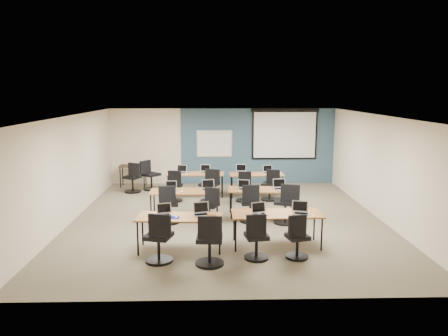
{
  "coord_description": "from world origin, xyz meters",
  "views": [
    {
      "loc": [
        -0.38,
        -11.04,
        3.33
      ],
      "look_at": [
        -0.07,
        0.4,
        1.29
      ],
      "focal_mm": 35.0,
      "sensor_mm": 36.0,
      "label": 1
    }
  ],
  "objects_px": {
    "training_table_front_left": "(180,218)",
    "laptop_11": "(268,171)",
    "training_table_front_right": "(277,215)",
    "task_chair_8": "(174,188)",
    "laptop_4": "(171,188)",
    "laptop_0": "(164,212)",
    "laptop_8": "(182,171)",
    "laptop_9": "(205,171)",
    "laptop_7": "(280,186)",
    "laptop_2": "(259,212)",
    "task_chair_9": "(210,188)",
    "laptop_3": "(301,211)",
    "task_chair_0": "(159,242)",
    "projector_screen": "(285,131)",
    "laptop_10": "(241,170)",
    "training_table_mid_left": "(185,192)",
    "task_chair_2": "(256,241)",
    "task_chair_11": "(270,187)",
    "task_chair_4": "(169,207)",
    "laptop_5": "(208,187)",
    "task_chair_7": "(286,207)",
    "training_table_mid_right": "(262,191)",
    "task_chair_6": "(250,206)",
    "spare_chair_a": "(150,178)",
    "whiteboard": "(215,144)",
    "task_chair_1": "(210,244)",
    "task_chair_10": "(244,189)",
    "laptop_1": "(201,212)",
    "training_table_back_right": "(256,175)",
    "laptop_6": "(244,187)",
    "spare_chair_b": "(133,180)",
    "utility_table": "(133,168)"
  },
  "relations": [
    {
      "from": "whiteboard",
      "to": "training_table_front_left",
      "type": "height_order",
      "value": "whiteboard"
    },
    {
      "from": "laptop_8",
      "to": "laptop_10",
      "type": "relative_size",
      "value": 1.01
    },
    {
      "from": "laptop_1",
      "to": "task_chair_8",
      "type": "distance_m",
      "value": 4.09
    },
    {
      "from": "training_table_mid_right",
      "to": "laptop_11",
      "type": "distance_m",
      "value": 2.4
    },
    {
      "from": "task_chair_1",
      "to": "laptop_10",
      "type": "xyz_separation_m",
      "value": [
        0.99,
        5.84,
        0.36
      ]
    },
    {
      "from": "laptop_7",
      "to": "laptop_10",
      "type": "relative_size",
      "value": 1.05
    },
    {
      "from": "projector_screen",
      "to": "training_table_mid_left",
      "type": "xyz_separation_m",
      "value": [
        -3.31,
        -4.26,
        -1.2
      ]
    },
    {
      "from": "training_table_back_right",
      "to": "laptop_6",
      "type": "xyz_separation_m",
      "value": [
        -0.56,
        -2.17,
        0.11
      ]
    },
    {
      "from": "training_table_back_right",
      "to": "laptop_5",
      "type": "xyz_separation_m",
      "value": [
        -1.51,
        -2.18,
        0.11
      ]
    },
    {
      "from": "laptop_9",
      "to": "laptop_4",
      "type": "bearing_deg",
      "value": -95.54
    },
    {
      "from": "laptop_7",
      "to": "laptop_2",
      "type": "bearing_deg",
      "value": -116.79
    },
    {
      "from": "projector_screen",
      "to": "laptop_9",
      "type": "height_order",
      "value": "projector_screen"
    },
    {
      "from": "task_chair_7",
      "to": "task_chair_11",
      "type": "height_order",
      "value": "task_chair_7"
    },
    {
      "from": "training_table_front_right",
      "to": "task_chair_1",
      "type": "height_order",
      "value": "task_chair_1"
    },
    {
      "from": "spare_chair_a",
      "to": "laptop_7",
      "type": "bearing_deg",
      "value": -88.1
    },
    {
      "from": "laptop_4",
      "to": "spare_chair_a",
      "type": "bearing_deg",
      "value": 104.47
    },
    {
      "from": "projector_screen",
      "to": "task_chair_0",
      "type": "relative_size",
      "value": 2.34
    },
    {
      "from": "training_table_front_left",
      "to": "task_chair_4",
      "type": "distance_m",
      "value": 1.93
    },
    {
      "from": "laptop_1",
      "to": "laptop_4",
      "type": "relative_size",
      "value": 1.13
    },
    {
      "from": "laptop_8",
      "to": "spare_chair_a",
      "type": "distance_m",
      "value": 1.42
    },
    {
      "from": "training_table_mid_left",
      "to": "laptop_3",
      "type": "height_order",
      "value": "laptop_3"
    },
    {
      "from": "task_chair_0",
      "to": "task_chair_2",
      "type": "relative_size",
      "value": 1.05
    },
    {
      "from": "whiteboard",
      "to": "task_chair_10",
      "type": "relative_size",
      "value": 1.34
    },
    {
      "from": "training_table_front_left",
      "to": "laptop_11",
      "type": "bearing_deg",
      "value": 66.99
    },
    {
      "from": "task_chair_0",
      "to": "task_chair_11",
      "type": "distance_m",
      "value": 5.59
    },
    {
      "from": "training_table_mid_left",
      "to": "laptop_2",
      "type": "bearing_deg",
      "value": -52.55
    },
    {
      "from": "laptop_3",
      "to": "task_chair_0",
      "type": "bearing_deg",
      "value": -148.22
    },
    {
      "from": "training_table_front_left",
      "to": "laptop_0",
      "type": "distance_m",
      "value": 0.38
    },
    {
      "from": "laptop_7",
      "to": "task_chair_9",
      "type": "relative_size",
      "value": 0.33
    },
    {
      "from": "projector_screen",
      "to": "laptop_10",
      "type": "height_order",
      "value": "projector_screen"
    },
    {
      "from": "task_chair_2",
      "to": "laptop_8",
      "type": "distance_m",
      "value": 5.81
    },
    {
      "from": "projector_screen",
      "to": "laptop_10",
      "type": "distance_m",
      "value": 2.58
    },
    {
      "from": "training_table_back_right",
      "to": "utility_table",
      "type": "relative_size",
      "value": 1.81
    },
    {
      "from": "laptop_0",
      "to": "spare_chair_b",
      "type": "xyz_separation_m",
      "value": [
        -1.58,
        5.2,
        -0.37
      ]
    },
    {
      "from": "training_table_front_right",
      "to": "task_chair_0",
      "type": "distance_m",
      "value": 2.6
    },
    {
      "from": "task_chair_1",
      "to": "task_chair_9",
      "type": "distance_m",
      "value": 4.84
    },
    {
      "from": "laptop_4",
      "to": "laptop_0",
      "type": "bearing_deg",
      "value": -91.55
    },
    {
      "from": "whiteboard",
      "to": "laptop_4",
      "type": "xyz_separation_m",
      "value": [
        -1.18,
        -4.15,
        -0.66
      ]
    },
    {
      "from": "laptop_0",
      "to": "laptop_7",
      "type": "relative_size",
      "value": 0.91
    },
    {
      "from": "laptop_2",
      "to": "task_chair_8",
      "type": "relative_size",
      "value": 0.33
    },
    {
      "from": "task_chair_2",
      "to": "task_chair_7",
      "type": "distance_m",
      "value": 2.57
    },
    {
      "from": "laptop_8",
      "to": "laptop_9",
      "type": "distance_m",
      "value": 0.75
    },
    {
      "from": "training_table_front_right",
      "to": "task_chair_8",
      "type": "xyz_separation_m",
      "value": [
        -2.54,
        3.9,
        -0.29
      ]
    },
    {
      "from": "laptop_2",
      "to": "laptop_11",
      "type": "xyz_separation_m",
      "value": [
        0.79,
        4.75,
        -0.0
      ]
    },
    {
      "from": "task_chair_10",
      "to": "task_chair_8",
      "type": "bearing_deg",
      "value": -174.65
    },
    {
      "from": "training_table_mid_left",
      "to": "laptop_0",
      "type": "bearing_deg",
      "value": -97.52
    },
    {
      "from": "training_table_mid_right",
      "to": "task_chair_6",
      "type": "height_order",
      "value": "task_chair_6"
    },
    {
      "from": "task_chair_7",
      "to": "laptop_9",
      "type": "height_order",
      "value": "task_chair_7"
    },
    {
      "from": "laptop_5",
      "to": "task_chair_7",
      "type": "height_order",
      "value": "task_chair_7"
    },
    {
      "from": "task_chair_9",
      "to": "task_chair_10",
      "type": "xyz_separation_m",
      "value": [
        1.02,
        0.04,
        -0.04
      ]
    }
  ]
}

